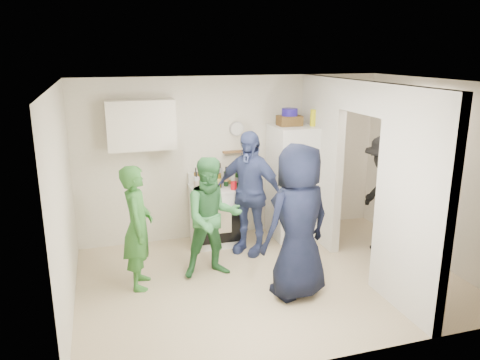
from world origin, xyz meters
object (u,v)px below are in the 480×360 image
person_green_left (138,227)px  person_nook (384,196)px  blue_bowl (290,112)px  fridge (295,182)px  person_navy (298,222)px  wicker_basket (289,121)px  person_denim (249,193)px  person_green_center (213,218)px  stove (216,215)px  yellow_cup_stack_top (313,118)px

person_green_left → person_nook: 3.44m
blue_bowl → person_green_left: 2.89m
fridge → person_navy: size_ratio=0.95×
wicker_basket → person_green_left: wicker_basket is taller
person_denim → person_nook: (1.82, -0.59, -0.03)m
person_green_center → person_navy: person_navy is taller
blue_bowl → person_nook: size_ratio=0.14×
person_green_left → person_nook: bearing=-80.5°
stove → wicker_basket: 1.81m
fridge → person_nook: fridge is taller
fridge → person_green_center: fridge is taller
wicker_basket → person_navy: 2.14m
person_green_center → person_nook: size_ratio=0.91×
wicker_basket → person_green_center: bearing=-144.6°
yellow_cup_stack_top → person_green_left: (-2.73, -0.91, -1.11)m
wicker_basket → person_green_left: 2.84m
person_green_center → person_navy: size_ratio=0.85×
yellow_cup_stack_top → person_green_center: size_ratio=0.16×
blue_bowl → person_green_center: blue_bowl is taller
person_green_left → fridge: bearing=-58.6°
yellow_cup_stack_top → person_green_center: yellow_cup_stack_top is taller
fridge → blue_bowl: 1.09m
fridge → wicker_basket: 0.96m
wicker_basket → person_denim: wicker_basket is taller
fridge → person_green_left: (-2.51, -1.01, -0.10)m
person_nook → person_green_left: bearing=-77.3°
wicker_basket → yellow_cup_stack_top: yellow_cup_stack_top is taller
wicker_basket → person_nook: size_ratio=0.20×
yellow_cup_stack_top → person_navy: (-0.95, -1.68, -0.95)m
fridge → wicker_basket: size_ratio=5.02×
yellow_cup_stack_top → person_green_center: 2.28m
wicker_basket → yellow_cup_stack_top: bearing=-25.1°
blue_bowl → fridge: bearing=-26.6°
stove → wicker_basket: size_ratio=2.55×
blue_bowl → person_denim: (-0.79, -0.46, -1.07)m
fridge → person_navy: (-0.73, -1.78, 0.05)m
person_green_left → person_nook: (3.44, 0.01, 0.09)m
person_navy → person_denim: bearing=-99.8°
fridge → person_denim: size_ratio=0.98×
wicker_basket → blue_bowl: bearing=0.0°
wicker_basket → person_nook: 1.77m
stove → person_nook: bearing=-25.3°
person_navy → yellow_cup_stack_top: bearing=-136.0°
wicker_basket → person_denim: (-0.79, -0.46, -0.94)m
person_nook → stove: bearing=-102.6°
person_green_center → person_denim: size_ratio=0.88×
blue_bowl → yellow_cup_stack_top: 0.36m
blue_bowl → person_nook: 1.84m
fridge → person_nook: bearing=-47.2°
stove → blue_bowl: blue_bowl is taller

